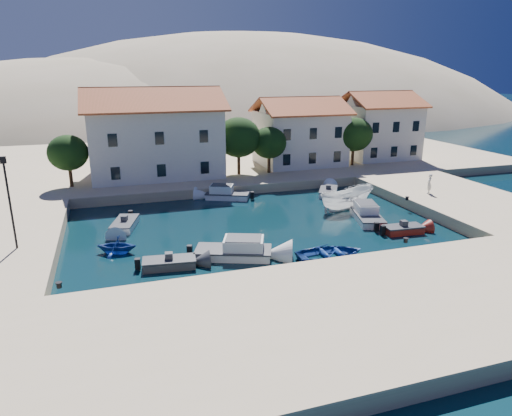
# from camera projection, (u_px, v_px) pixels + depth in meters

# --- Properties ---
(ground) EXTENTS (400.00, 400.00, 0.00)m
(ground) POSITION_uv_depth(u_px,v_px,m) (304.00, 276.00, 28.83)
(ground) COLOR black
(ground) RESTS_ON ground
(quay_south) EXTENTS (52.00, 12.00, 1.00)m
(quay_south) POSITION_uv_depth(u_px,v_px,m) (352.00, 315.00, 23.23)
(quay_south) COLOR tan
(quay_south) RESTS_ON ground
(quay_east) EXTENTS (11.00, 20.00, 1.00)m
(quay_east) POSITION_uv_depth(u_px,v_px,m) (458.00, 200.00, 43.84)
(quay_east) COLOR tan
(quay_east) RESTS_ON ground
(quay_west) EXTENTS (8.00, 20.00, 1.00)m
(quay_west) POSITION_uv_depth(u_px,v_px,m) (0.00, 247.00, 32.19)
(quay_west) COLOR tan
(quay_west) RESTS_ON ground
(quay_north) EXTENTS (80.00, 36.00, 1.00)m
(quay_north) POSITION_uv_depth(u_px,v_px,m) (208.00, 159.00, 63.88)
(quay_north) COLOR tan
(quay_north) RESTS_ON ground
(hills) EXTENTS (254.00, 176.00, 99.00)m
(hills) POSITION_uv_depth(u_px,v_px,m) (210.00, 181.00, 154.26)
(hills) COLOR tan
(hills) RESTS_ON ground
(building_left) EXTENTS (14.70, 9.45, 9.70)m
(building_left) POSITION_uv_depth(u_px,v_px,m) (155.00, 131.00, 50.84)
(building_left) COLOR silver
(building_left) RESTS_ON quay_north
(building_mid) EXTENTS (10.50, 8.40, 8.30)m
(building_mid) POSITION_uv_depth(u_px,v_px,m) (300.00, 130.00, 57.27)
(building_mid) COLOR silver
(building_mid) RESTS_ON quay_north
(building_right) EXTENTS (9.45, 8.40, 8.80)m
(building_right) POSITION_uv_depth(u_px,v_px,m) (379.00, 124.00, 61.65)
(building_right) COLOR silver
(building_right) RESTS_ON quay_north
(trees) EXTENTS (37.30, 5.30, 6.45)m
(trees) POSITION_uv_depth(u_px,v_px,m) (251.00, 140.00, 51.94)
(trees) COLOR #382314
(trees) RESTS_ON quay_north
(lamppost) EXTENTS (0.35, 0.25, 6.22)m
(lamppost) POSITION_uv_depth(u_px,v_px,m) (8.00, 194.00, 29.58)
(lamppost) COLOR black
(lamppost) RESTS_ON quay_west
(bollards) EXTENTS (29.36, 9.56, 0.30)m
(bollards) POSITION_uv_depth(u_px,v_px,m) (318.00, 234.00, 32.85)
(bollards) COLOR black
(bollards) RESTS_ON ground
(motorboat_grey_sw) EXTENTS (3.60, 1.92, 1.25)m
(motorboat_grey_sw) POSITION_uv_depth(u_px,v_px,m) (169.00, 263.00, 29.94)
(motorboat_grey_sw) COLOR #35363A
(motorboat_grey_sw) RESTS_ON ground
(cabin_cruiser_south) EXTENTS (5.68, 3.97, 1.60)m
(cabin_cruiser_south) POSITION_uv_depth(u_px,v_px,m) (233.00, 251.00, 31.59)
(cabin_cruiser_south) COLOR white
(cabin_cruiser_south) RESTS_ON ground
(rowboat_south) EXTENTS (4.88, 3.56, 0.99)m
(rowboat_south) POSITION_uv_depth(u_px,v_px,m) (330.00, 258.00, 31.50)
(rowboat_south) COLOR navy
(rowboat_south) RESTS_ON ground
(motorboat_red_se) EXTENTS (3.18, 1.57, 1.25)m
(motorboat_red_se) POSITION_uv_depth(u_px,v_px,m) (403.00, 230.00, 36.29)
(motorboat_red_se) COLOR maroon
(motorboat_red_se) RESTS_ON ground
(cabin_cruiser_east) EXTENTS (3.31, 5.28, 1.60)m
(cabin_cruiser_east) POSITION_uv_depth(u_px,v_px,m) (367.00, 215.00, 39.27)
(cabin_cruiser_east) COLOR white
(cabin_cruiser_east) RESTS_ON ground
(boat_east) EXTENTS (6.27, 3.42, 2.29)m
(boat_east) POSITION_uv_depth(u_px,v_px,m) (346.00, 210.00, 42.51)
(boat_east) COLOR white
(boat_east) RESTS_ON ground
(motorboat_white_ne) EXTENTS (3.36, 4.10, 1.25)m
(motorboat_white_ne) POSITION_uv_depth(u_px,v_px,m) (328.00, 192.00, 47.55)
(motorboat_white_ne) COLOR white
(motorboat_white_ne) RESTS_ON ground
(rowboat_west) EXTENTS (3.36, 3.13, 1.45)m
(rowboat_west) POSITION_uv_depth(u_px,v_px,m) (117.00, 253.00, 32.45)
(rowboat_west) COLOR navy
(rowboat_west) RESTS_ON ground
(motorboat_white_west) EXTENTS (2.62, 4.07, 1.25)m
(motorboat_white_west) POSITION_uv_depth(u_px,v_px,m) (125.00, 224.00, 37.54)
(motorboat_white_west) COLOR white
(motorboat_white_west) RESTS_ON ground
(cabin_cruiser_north) EXTENTS (4.68, 3.43, 1.60)m
(cabin_cruiser_north) POSITION_uv_depth(u_px,v_px,m) (227.00, 194.00, 45.98)
(cabin_cruiser_north) COLOR white
(cabin_cruiser_north) RESTS_ON ground
(pedestrian) EXTENTS (0.82, 0.81, 1.91)m
(pedestrian) POSITION_uv_depth(u_px,v_px,m) (429.00, 184.00, 44.02)
(pedestrian) COLOR silver
(pedestrian) RESTS_ON quay_east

